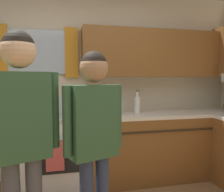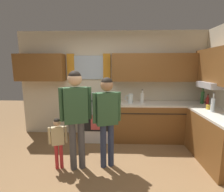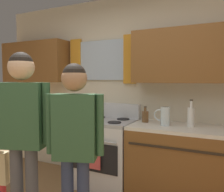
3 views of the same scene
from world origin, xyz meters
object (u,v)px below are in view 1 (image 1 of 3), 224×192
at_px(bottle_milk_white, 137,104).
at_px(adult_in_plaid, 94,129).
at_px(adult_holding_child, 21,125).
at_px(stove_oven, 56,150).
at_px(water_pitcher, 118,106).
at_px(bottle_squat_brown, 96,108).

distance_m(bottle_milk_white, adult_in_plaid, 1.42).
relative_size(adult_holding_child, adult_in_plaid, 1.07).
xyz_separation_m(stove_oven, water_pitcher, (0.79, -0.04, 0.54)).
height_order(water_pitcher, adult_in_plaid, adult_in_plaid).
xyz_separation_m(water_pitcher, adult_in_plaid, (-0.47, -1.14, -0.02)).
distance_m(stove_oven, water_pitcher, 0.96).
distance_m(water_pitcher, adult_in_plaid, 1.23).
distance_m(bottle_squat_brown, adult_holding_child, 1.51).
height_order(bottle_milk_white, adult_holding_child, adult_holding_child).
bearing_deg(bottle_squat_brown, bottle_milk_white, -4.33).
bearing_deg(bottle_squat_brown, adult_holding_child, -117.87).
distance_m(bottle_milk_white, bottle_squat_brown, 0.56).
bearing_deg(water_pitcher, bottle_milk_white, 12.84).
xyz_separation_m(bottle_milk_white, water_pitcher, (-0.29, -0.07, -0.01)).
bearing_deg(bottle_milk_white, adult_holding_child, -134.49).
height_order(stove_oven, bottle_milk_white, bottle_milk_white).
distance_m(bottle_squat_brown, adult_in_plaid, 1.26).
xyz_separation_m(bottle_squat_brown, adult_holding_child, (-0.70, -1.33, 0.08)).
relative_size(bottle_milk_white, water_pitcher, 1.42).
height_order(stove_oven, bottle_squat_brown, bottle_squat_brown).
bearing_deg(bottle_milk_white, stove_oven, -178.52).
xyz_separation_m(bottle_squat_brown, water_pitcher, (0.27, -0.11, 0.03)).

